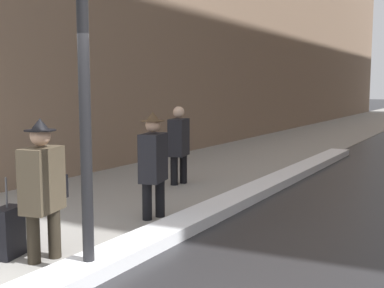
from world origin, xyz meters
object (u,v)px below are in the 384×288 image
pedestrian_nearside (43,184)px  pedestrian_in_glasses (179,142)px  pedestrian_in_fedora (153,161)px  rolling_suitcase (8,233)px

pedestrian_nearside → pedestrian_in_glasses: size_ratio=1.03×
pedestrian_in_fedora → pedestrian_in_glasses: size_ratio=1.02×
pedestrian_in_glasses → rolling_suitcase: bearing=-6.7°
pedestrian_nearside → pedestrian_in_fedora: size_ratio=1.01×
pedestrian_nearside → pedestrian_in_fedora: 2.07m
pedestrian_nearside → rolling_suitcase: pedestrian_nearside is taller
pedestrian_in_fedora → pedestrian_in_glasses: pedestrian_in_fedora is taller
rolling_suitcase → pedestrian_in_fedora: bearing=154.0°
pedestrian_in_glasses → rolling_suitcase: size_ratio=1.67×
pedestrian_in_glasses → pedestrian_in_fedora: bearing=10.1°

